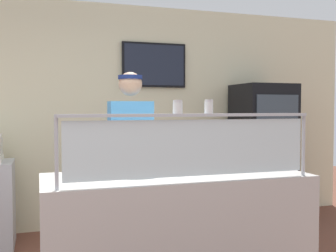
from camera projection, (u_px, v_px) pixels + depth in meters
The scene contains 9 objects.
shop_rear_unit at pixel (121, 115), 5.00m from camera, with size 6.34×0.13×2.70m.
serving_counter at pixel (176, 238), 3.01m from camera, with size 1.94×0.75×0.95m, color #BCB7B2.
sneeze_guard at pixel (192, 139), 2.67m from camera, with size 1.76×0.06×0.45m.
pizza_tray at pixel (135, 172), 2.99m from camera, with size 0.45×0.45×0.04m.
pizza_server at pixel (140, 169), 2.98m from camera, with size 0.07×0.28×0.01m, color #ADAFB7.
parmesan_shaker at pixel (177, 108), 2.63m from camera, with size 0.06×0.06×0.09m.
pepper_flake_shaker at pixel (208, 107), 2.70m from camera, with size 0.06×0.06×0.09m.
worker_figure at pixel (131, 157), 3.61m from camera, with size 0.41×0.50×1.76m.
drink_fridge at pixel (263, 153), 5.12m from camera, with size 0.66×0.66×1.74m.
Camera 1 is at (0.00, -2.43, 1.44)m, focal length 43.25 mm.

